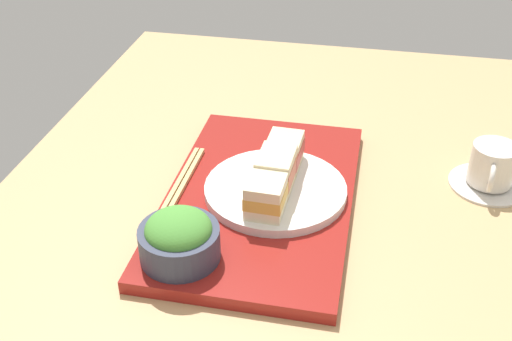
# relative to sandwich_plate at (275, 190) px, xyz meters

# --- Properties ---
(ground_plane) EXTENTS (1.40, 1.00, 0.03)m
(ground_plane) POSITION_rel_sandwich_plate_xyz_m (0.05, 0.05, -0.04)
(ground_plane) COLOR tan
(serving_tray) EXTENTS (0.46, 0.28, 0.02)m
(serving_tray) POSITION_rel_sandwich_plate_xyz_m (0.00, -0.02, -0.02)
(serving_tray) COLOR maroon
(serving_tray) RESTS_ON ground_plane
(sandwich_plate) EXTENTS (0.22, 0.22, 0.01)m
(sandwich_plate) POSITION_rel_sandwich_plate_xyz_m (0.00, 0.00, 0.00)
(sandwich_plate) COLOR silver
(sandwich_plate) RESTS_ON serving_tray
(sandwich_near) EXTENTS (0.08, 0.06, 0.05)m
(sandwich_near) POSITION_rel_sandwich_plate_xyz_m (-0.06, 0.00, 0.03)
(sandwich_near) COLOR beige
(sandwich_near) RESTS_ON sandwich_plate
(sandwich_middle) EXTENTS (0.08, 0.06, 0.06)m
(sandwich_middle) POSITION_rel_sandwich_plate_xyz_m (-0.00, 0.00, 0.04)
(sandwich_middle) COLOR beige
(sandwich_middle) RESTS_ON sandwich_plate
(sandwich_far) EXTENTS (0.07, 0.06, 0.05)m
(sandwich_far) POSITION_rel_sandwich_plate_xyz_m (0.06, -0.00, 0.03)
(sandwich_far) COLOR beige
(sandwich_far) RESTS_ON sandwich_plate
(salad_bowl) EXTENTS (0.11, 0.11, 0.07)m
(salad_bowl) POSITION_rel_sandwich_plate_xyz_m (0.17, -0.10, 0.03)
(salad_bowl) COLOR #33384C
(salad_bowl) RESTS_ON serving_tray
(chopsticks_pair) EXTENTS (0.20, 0.02, 0.01)m
(chopsticks_pair) POSITION_rel_sandwich_plate_xyz_m (0.00, -0.15, -0.00)
(chopsticks_pair) COLOR tan
(chopsticks_pair) RESTS_ON serving_tray
(coffee_cup) EXTENTS (0.13, 0.12, 0.07)m
(coffee_cup) POSITION_rel_sandwich_plate_xyz_m (-0.12, 0.33, 0.01)
(coffee_cup) COLOR silver
(coffee_cup) RESTS_ON ground_plane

